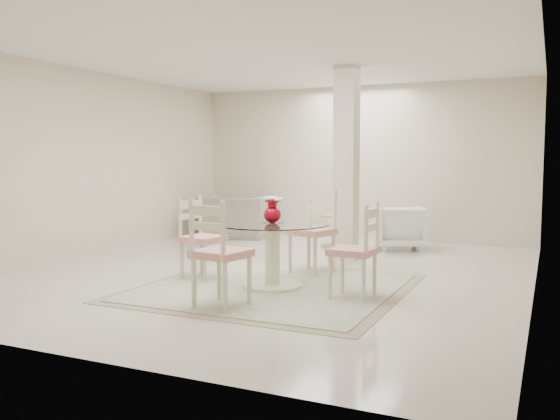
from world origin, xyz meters
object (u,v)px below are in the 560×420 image
at_px(dining_chair_east, 359,244).
at_px(armchair_white, 400,227).
at_px(dining_chair_west, 198,231).
at_px(side_table, 336,232).
at_px(dining_table, 272,255).
at_px(red_vase, 273,210).
at_px(dining_chair_north, 315,224).
at_px(column, 346,164).
at_px(recliner_taupe, 235,216).
at_px(dining_chair_south, 217,245).

xyz_separation_m(dining_chair_east, armchair_white, (-0.42, 3.52, -0.23)).
bearing_deg(dining_chair_west, dining_chair_east, -85.99).
distance_m(armchair_white, side_table, 1.00).
height_order(dining_table, dining_chair_east, dining_chair_east).
height_order(red_vase, dining_chair_west, dining_chair_west).
bearing_deg(dining_chair_north, armchair_white, 93.45).
height_order(dining_chair_east, side_table, dining_chair_east).
height_order(dining_chair_west, side_table, dining_chair_west).
distance_m(column, red_vase, 2.20).
distance_m(dining_chair_west, recliner_taupe, 3.73).
bearing_deg(dining_chair_south, dining_chair_north, -87.15).
xyz_separation_m(dining_chair_north, dining_chair_west, (-1.12, -0.92, -0.05)).
height_order(dining_chair_west, dining_chair_south, dining_chair_south).
relative_size(dining_chair_east, dining_chair_south, 0.94).
bearing_deg(dining_table, dining_chair_east, -5.13).
distance_m(dining_chair_east, dining_chair_south, 1.45).
height_order(dining_chair_west, recliner_taupe, dining_chair_west).
relative_size(red_vase, armchair_white, 0.39).
xyz_separation_m(dining_table, dining_chair_west, (-1.01, 0.10, 0.20)).
xyz_separation_m(dining_table, dining_chair_south, (-0.10, -1.02, 0.24)).
height_order(red_vase, dining_chair_south, dining_chair_south).
xyz_separation_m(armchair_white, side_table, (-0.97, -0.24, -0.10)).
bearing_deg(recliner_taupe, dining_chair_south, 102.87).
bearing_deg(column, armchair_white, 69.98).
distance_m(recliner_taupe, armchair_white, 3.04).
xyz_separation_m(dining_table, armchair_white, (0.60, 3.43, -0.03)).
bearing_deg(side_table, dining_table, -83.36).
distance_m(dining_table, dining_chair_east, 1.04).
relative_size(armchair_white, side_table, 1.45).
xyz_separation_m(dining_chair_west, side_table, (0.64, 3.09, -0.33)).
bearing_deg(recliner_taupe, column, 137.10).
bearing_deg(dining_chair_west, side_table, -2.35).
xyz_separation_m(dining_table, dining_chair_north, (0.11, 1.02, 0.25)).
relative_size(red_vase, recliner_taupe, 0.25).
bearing_deg(armchair_white, side_table, -8.58).
height_order(column, dining_chair_east, column).
distance_m(dining_table, side_table, 3.22).
bearing_deg(red_vase, dining_chair_south, -95.59).
bearing_deg(recliner_taupe, dining_table, 110.26).
relative_size(dining_chair_west, armchair_white, 1.44).
xyz_separation_m(column, dining_chair_west, (-1.14, -2.04, -0.78)).
xyz_separation_m(dining_chair_west, recliner_taupe, (-1.42, 3.45, -0.19)).
height_order(dining_chair_south, armchair_white, dining_chair_south).
xyz_separation_m(column, armchair_white, (0.47, 1.29, -1.01)).
height_order(armchair_white, side_table, armchair_white).
relative_size(dining_chair_east, side_table, 2.09).
height_order(dining_chair_north, side_table, dining_chair_north).
bearing_deg(dining_chair_north, dining_table, -81.12).
relative_size(dining_chair_south, side_table, 2.24).
distance_m(dining_chair_north, recliner_taupe, 3.59).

